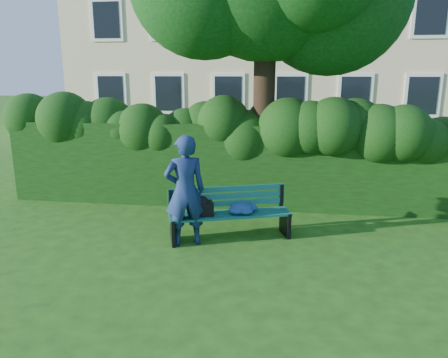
# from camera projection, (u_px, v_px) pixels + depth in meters

# --- Properties ---
(ground) EXTENTS (80.00, 80.00, 0.00)m
(ground) POSITION_uv_depth(u_px,v_px,m) (219.00, 239.00, 7.77)
(ground) COLOR #274816
(ground) RESTS_ON ground
(apartment_building) EXTENTS (16.00, 8.08, 12.00)m
(apartment_building) POSITION_uv_depth(u_px,v_px,m) (267.00, 0.00, 19.73)
(apartment_building) COLOR beige
(apartment_building) RESTS_ON ground
(hedge) EXTENTS (10.00, 1.00, 1.80)m
(hedge) POSITION_uv_depth(u_px,v_px,m) (234.00, 164.00, 9.66)
(hedge) COLOR black
(hedge) RESTS_ON ground
(park_bench) EXTENTS (2.19, 1.22, 0.89)m
(park_bench) POSITION_uv_depth(u_px,v_px,m) (228.00, 211.00, 7.70)
(park_bench) COLOR #105152
(park_bench) RESTS_ON ground
(man_reading) EXTENTS (0.82, 0.70, 1.90)m
(man_reading) POSITION_uv_depth(u_px,v_px,m) (185.00, 191.00, 7.31)
(man_reading) COLOR navy
(man_reading) RESTS_ON ground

